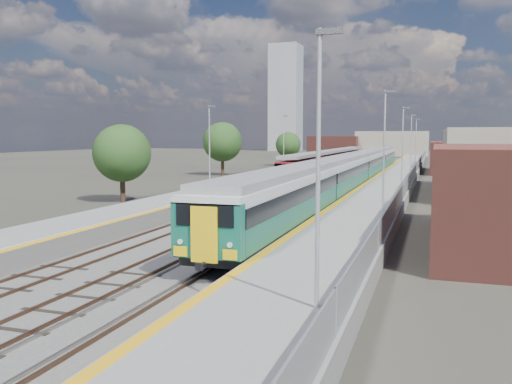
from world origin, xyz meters
The scene contains 11 objects.
ground centered at (0.00, 50.00, 0.00)m, with size 320.00×320.00×0.00m, color #47443A.
ballast_bed centered at (-2.25, 52.50, 0.03)m, with size 10.50×155.00×0.06m, color #565451.
tracks centered at (-1.65, 54.18, 0.11)m, with size 8.96×160.00×0.17m.
platform_right centered at (5.28, 52.49, 0.54)m, with size 4.70×155.00×8.52m.
platform_left centered at (-9.05, 52.49, 0.52)m, with size 4.30×155.00×8.52m.
buildings centered at (-18.12, 138.60, 10.70)m, with size 72.00×185.50×40.00m.
green_train centered at (1.50, 46.42, 2.25)m, with size 2.90×80.72×3.19m.
red_train centered at (-5.50, 71.44, 2.02)m, with size 2.71×54.93×3.42m.
tree_a centered at (-15.97, 28.38, 4.23)m, with size 4.96×4.96×6.72m.
tree_b centered at (-19.52, 60.61, 4.84)m, with size 5.67×5.67×7.68m.
tree_c centered at (-16.84, 87.52, 4.05)m, with size 4.75×4.75×6.44m.
Camera 1 is at (9.54, -12.26, 5.73)m, focal length 38.00 mm.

